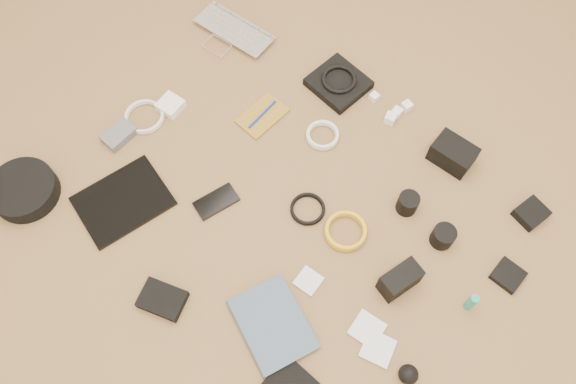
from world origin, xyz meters
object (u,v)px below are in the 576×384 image
Objects in this scene: laptop at (227,38)px; headphone_case at (24,190)px; paperback at (244,339)px; phone at (216,202)px; dslr_camera at (453,154)px; tablet at (123,201)px.

headphone_case is at bearing -97.23° from laptop.
headphone_case is 0.88× the size of paperback.
headphone_case is (-0.48, -0.33, 0.02)m from phone.
paperback is (-0.16, -0.84, -0.03)m from dslr_camera.
dslr_camera reaches higher than phone.
dslr_camera is 0.49× the size of tablet.
phone is at bearing 54.58° from tablet.
tablet is at bearing -133.02° from dslr_camera.
dslr_camera reaches higher than laptop.
tablet is 0.29m from phone.
tablet is at bearing 104.59° from paperback.
phone is at bearing -53.59° from laptop.
laptop is 0.88m from dslr_camera.
headphone_case reaches higher than tablet.
phone is (-0.49, -0.57, -0.03)m from dslr_camera.
phone is at bearing -129.80° from dslr_camera.
phone is 0.43m from paperback.
laptop is 0.85m from headphone_case.
tablet reaches higher than phone.
headphone_case reaches higher than laptop.
tablet is (0.16, -0.68, -0.01)m from laptop.
headphone_case is 0.82m from paperback.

